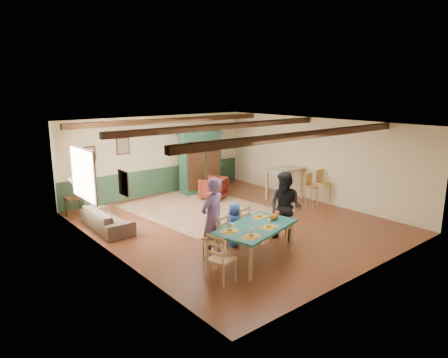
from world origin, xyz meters
TOP-DOWN VIEW (x-y plane):
  - floor at (0.00, 0.00)m, footprint 8.00×8.00m
  - wall_back at (0.00, 4.00)m, footprint 7.00×0.02m
  - wall_left at (-3.50, 0.00)m, footprint 0.02×8.00m
  - wall_right at (3.50, 0.00)m, footprint 0.02×8.00m
  - ceiling at (0.00, 0.00)m, footprint 7.00×8.00m
  - wainscot_back at (0.00, 3.98)m, footprint 6.95×0.03m
  - ceiling_beam_front at (0.00, -2.30)m, footprint 6.95×0.16m
  - ceiling_beam_mid at (0.00, 0.40)m, footprint 6.95×0.16m
  - ceiling_beam_back at (0.00, 3.00)m, footprint 6.95×0.16m
  - window_left at (-3.47, 1.70)m, footprint 0.06×1.60m
  - picture_left_wall at (-3.47, -0.60)m, footprint 0.04×0.42m
  - picture_back_a at (-1.30, 3.97)m, footprint 0.45×0.04m
  - picture_back_b at (-2.40, 3.97)m, footprint 0.38×0.04m
  - dining_table at (-1.30, -2.19)m, footprint 2.06×1.46m
  - dining_chair_far_left at (-1.88, -1.56)m, footprint 0.53×0.55m
  - dining_chair_far_right at (-1.07, -1.36)m, footprint 0.53×0.55m
  - dining_chair_end_left at (-2.46, -2.47)m, footprint 0.55×0.53m
  - dining_chair_end_right at (-0.14, -1.90)m, footprint 0.55×0.53m
  - person_man at (-1.90, -1.48)m, footprint 0.74×0.57m
  - person_woman at (-0.04, -1.87)m, footprint 0.83×0.96m
  - person_child at (-1.09, -1.28)m, footprint 0.57×0.44m
  - cat at (-0.72, -2.15)m, footprint 0.40×0.23m
  - place_setting_near_left at (-1.79, -2.58)m, footprint 0.48×0.40m
  - place_setting_near_center at (-1.13, -2.41)m, footprint 0.48×0.40m
  - place_setting_far_left at (-1.91, -2.07)m, footprint 0.48×0.40m
  - place_setting_far_right at (-0.81, -1.80)m, footprint 0.48×0.40m
  - area_rug at (-0.04, 1.72)m, footprint 3.71×4.29m
  - armoire at (1.20, 3.21)m, footprint 1.59×0.79m
  - armchair at (1.04, 2.26)m, footprint 1.06×1.07m
  - sofa at (-2.94, 1.68)m, footprint 0.78×1.92m
  - end_table at (-3.20, 3.25)m, footprint 0.50×0.50m
  - table_lamp at (-3.20, 3.25)m, footprint 0.31×0.31m
  - counter_table at (2.82, 0.72)m, footprint 1.28×0.77m
  - bar_stool_left at (2.86, -0.40)m, footprint 0.38×0.41m
  - bar_stool_right at (3.25, -0.53)m, footprint 0.41×0.44m

SIDE VIEW (x-z plane):
  - floor at x=0.00m, z-range 0.00..0.00m
  - area_rug at x=-0.04m, z-range 0.00..0.01m
  - sofa at x=-2.94m, z-range 0.00..0.56m
  - end_table at x=-3.20m, z-range 0.00..0.59m
  - armchair at x=1.04m, z-range 0.00..0.72m
  - dining_table at x=-1.30m, z-range 0.00..0.78m
  - wainscot_back at x=0.00m, z-range 0.00..0.90m
  - dining_chair_far_left at x=-1.88m, z-range 0.00..0.99m
  - dining_chair_far_right at x=-1.07m, z-range 0.00..0.99m
  - dining_chair_end_left at x=-2.46m, z-range 0.00..0.99m
  - dining_chair_end_right at x=-0.14m, z-range 0.00..0.99m
  - bar_stool_left at x=2.86m, z-range 0.00..1.02m
  - person_child at x=-1.09m, z-range 0.00..1.04m
  - counter_table at x=2.82m, z-range 0.00..1.05m
  - bar_stool_right at x=3.25m, z-range 0.00..1.11m
  - place_setting_near_left at x=-1.79m, z-range 0.78..0.89m
  - place_setting_near_center at x=-1.13m, z-range 0.78..0.89m
  - place_setting_far_left at x=-1.91m, z-range 0.78..0.89m
  - place_setting_far_right at x=-0.81m, z-range 0.78..0.89m
  - person_woman at x=-0.04m, z-range 0.00..1.71m
  - table_lamp at x=-3.20m, z-range 0.59..1.14m
  - cat at x=-0.72m, z-range 0.78..0.97m
  - person_man at x=-1.90m, z-range 0.00..1.79m
  - armoire at x=1.20m, z-range 0.00..2.15m
  - wall_back at x=0.00m, z-range 0.00..2.70m
  - wall_left at x=-3.50m, z-range 0.00..2.70m
  - wall_right at x=3.50m, z-range 0.00..2.70m
  - window_left at x=-3.47m, z-range 0.90..2.20m
  - picture_back_b at x=-2.40m, z-range 1.41..1.89m
  - picture_left_wall at x=-3.47m, z-range 1.49..2.01m
  - picture_back_a at x=-1.30m, z-range 1.52..2.08m
  - ceiling_beam_front at x=0.00m, z-range 2.53..2.69m
  - ceiling_beam_mid at x=0.00m, z-range 2.53..2.69m
  - ceiling_beam_back at x=0.00m, z-range 2.53..2.69m
  - ceiling at x=0.00m, z-range 2.69..2.71m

